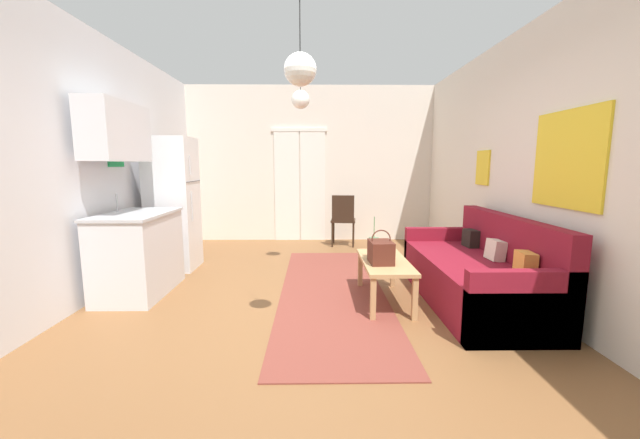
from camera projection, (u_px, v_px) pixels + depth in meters
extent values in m
cube|color=brown|center=(306.00, 324.00, 3.49)|extent=(5.09, 7.97, 0.10)
cube|color=silver|center=(310.00, 164.00, 6.97)|extent=(4.69, 0.10, 2.84)
cube|color=white|center=(287.00, 187.00, 6.96)|extent=(0.46, 0.02, 2.01)
cube|color=white|center=(313.00, 187.00, 6.97)|extent=(0.46, 0.02, 2.01)
cube|color=white|center=(299.00, 130.00, 6.81)|extent=(1.02, 0.03, 0.06)
cube|color=silver|center=(565.00, 165.00, 3.31)|extent=(0.10, 7.57, 2.84)
cube|color=yellow|center=(567.00, 159.00, 3.19)|extent=(0.02, 0.89, 0.83)
cube|color=yellow|center=(483.00, 168.00, 4.79)|extent=(0.02, 0.35, 0.44)
cube|color=silver|center=(41.00, 165.00, 3.24)|extent=(0.10, 7.57, 2.84)
cube|color=green|center=(115.00, 149.00, 4.34)|extent=(0.02, 0.32, 0.40)
cube|color=brown|center=(332.00, 291.00, 4.23)|extent=(1.14, 3.61, 0.01)
cube|color=maroon|center=(470.00, 281.00, 3.86)|extent=(0.90, 2.04, 0.46)
cube|color=maroon|center=(508.00, 260.00, 3.84)|extent=(0.15, 2.04, 0.90)
cube|color=maroon|center=(523.00, 309.00, 2.90)|extent=(0.90, 0.11, 0.62)
cube|color=maroon|center=(440.00, 252.00, 4.81)|extent=(0.90, 0.11, 0.62)
cube|color=gold|center=(525.00, 264.00, 3.26)|extent=(0.14, 0.22, 0.21)
cube|color=beige|center=(496.00, 250.00, 3.80)|extent=(0.15, 0.21, 0.21)
cube|color=black|center=(471.00, 238.00, 4.40)|extent=(0.14, 0.21, 0.21)
cube|color=tan|center=(385.00, 262.00, 3.87)|extent=(0.46, 1.05, 0.04)
cube|color=tan|center=(373.00, 299.00, 3.42)|extent=(0.05, 0.05, 0.41)
cube|color=tan|center=(415.00, 299.00, 3.42)|extent=(0.05, 0.05, 0.41)
cube|color=tan|center=(360.00, 269.00, 4.38)|extent=(0.05, 0.05, 0.41)
cube|color=tan|center=(393.00, 269.00, 4.38)|extent=(0.05, 0.05, 0.41)
cylinder|color=#47704C|center=(374.00, 248.00, 3.92)|extent=(0.11, 0.11, 0.22)
cylinder|color=#477F42|center=(374.00, 227.00, 3.89)|extent=(0.01, 0.01, 0.22)
cube|color=#512319|center=(381.00, 252.00, 3.74)|extent=(0.23, 0.31, 0.22)
torus|color=#512319|center=(381.00, 239.00, 3.72)|extent=(0.19, 0.01, 0.19)
cube|color=white|center=(173.00, 204.00, 5.06)|extent=(0.57, 0.60, 1.78)
cube|color=#4C4C51|center=(194.00, 181.00, 5.02)|extent=(0.01, 0.57, 0.01)
cylinder|color=#B7BABF|center=(190.00, 165.00, 4.83)|extent=(0.02, 0.02, 0.25)
cylinder|color=#B7BABF|center=(192.00, 206.00, 4.91)|extent=(0.02, 0.02, 0.39)
cube|color=silver|center=(139.00, 255.00, 4.11)|extent=(0.61, 1.05, 0.87)
cube|color=#B7BABF|center=(136.00, 214.00, 4.05)|extent=(0.64, 1.08, 0.03)
cube|color=#999BA0|center=(140.00, 217.00, 4.15)|extent=(0.36, 0.40, 0.10)
cylinder|color=#B7BABF|center=(117.00, 203.00, 4.12)|extent=(0.02, 0.02, 0.20)
cube|color=silver|center=(116.00, 132.00, 3.92)|extent=(0.32, 0.95, 0.61)
cylinder|color=black|center=(354.00, 232.00, 6.76)|extent=(0.03, 0.03, 0.43)
cylinder|color=black|center=(334.00, 231.00, 6.80)|extent=(0.03, 0.03, 0.43)
cylinder|color=black|center=(353.00, 235.00, 6.43)|extent=(0.03, 0.03, 0.43)
cylinder|color=black|center=(332.00, 235.00, 6.46)|extent=(0.03, 0.03, 0.43)
cube|color=black|center=(343.00, 220.00, 6.58)|extent=(0.46, 0.45, 0.04)
cube|color=black|center=(343.00, 208.00, 6.37)|extent=(0.38, 0.07, 0.45)
cylinder|color=black|center=(300.00, 1.00, 2.52)|extent=(0.01, 0.01, 0.65)
sphere|color=white|center=(300.00, 69.00, 2.58)|extent=(0.23, 0.23, 0.23)
cylinder|color=black|center=(300.00, 69.00, 4.59)|extent=(0.01, 0.01, 0.50)
sphere|color=white|center=(301.00, 100.00, 4.64)|extent=(0.23, 0.23, 0.23)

